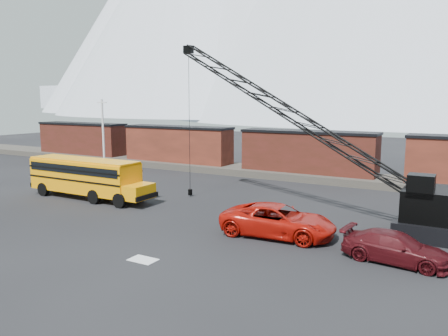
% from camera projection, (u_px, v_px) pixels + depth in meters
% --- Properties ---
extents(ground, '(160.00, 160.00, 0.00)m').
position_uv_depth(ground, '(182.00, 237.00, 25.28)').
color(ground, black).
rests_on(ground, ground).
extents(gravel_berm, '(120.00, 5.00, 0.70)m').
position_uv_depth(gravel_berm, '(307.00, 175.00, 44.11)').
color(gravel_berm, '#4B463E').
rests_on(gravel_berm, ground).
extents(boxcar_west_far, '(13.70, 3.10, 4.17)m').
position_uv_depth(boxcar_west_far, '(82.00, 138.00, 59.42)').
color(boxcar_west_far, '#4D1A15').
rests_on(boxcar_west_far, gravel_berm).
extents(boxcar_west_near, '(13.70, 3.10, 4.17)m').
position_uv_depth(boxcar_west_near, '(178.00, 144.00, 51.58)').
color(boxcar_west_near, '#421D12').
rests_on(boxcar_west_near, gravel_berm).
extents(boxcar_mid, '(13.70, 3.10, 4.17)m').
position_uv_depth(boxcar_mid, '(308.00, 152.00, 43.74)').
color(boxcar_mid, '#4D1A15').
rests_on(boxcar_mid, gravel_berm).
extents(utility_pole, '(1.40, 0.24, 8.00)m').
position_uv_depth(utility_pole, '(103.00, 132.00, 51.86)').
color(utility_pole, silver).
rests_on(utility_pole, ground).
extents(snow_patch, '(1.40, 0.90, 0.02)m').
position_uv_depth(snow_patch, '(143.00, 260.00, 21.60)').
color(snow_patch, silver).
rests_on(snow_patch, ground).
extents(school_bus, '(11.65, 2.65, 3.19)m').
position_uv_depth(school_bus, '(87.00, 176.00, 35.01)').
color(school_bus, orange).
rests_on(school_bus, ground).
extents(red_pickup, '(6.86, 3.55, 1.85)m').
position_uv_depth(red_pickup, '(278.00, 221.00, 25.31)').
color(red_pickup, '#AE1008').
rests_on(red_pickup, ground).
extents(maroon_suv, '(5.29, 2.58, 1.48)m').
position_uv_depth(maroon_suv, '(396.00, 248.00, 21.18)').
color(maroon_suv, '#3D0A0F').
rests_on(maroon_suv, ground).
extents(crawler_crane, '(22.25, 4.41, 12.28)m').
position_uv_depth(crawler_crane, '(297.00, 118.00, 29.61)').
color(crawler_crane, black).
rests_on(crawler_crane, ground).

